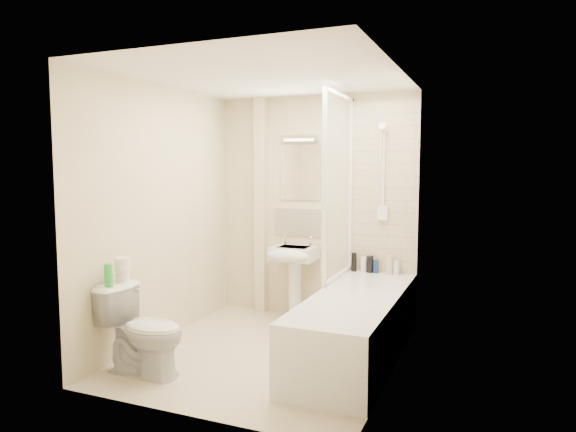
% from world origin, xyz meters
% --- Properties ---
extents(floor, '(2.50, 2.50, 0.00)m').
position_xyz_m(floor, '(0.00, 0.00, 0.00)').
color(floor, beige).
rests_on(floor, ground).
extents(wall_back, '(2.20, 0.02, 2.40)m').
position_xyz_m(wall_back, '(0.00, 1.25, 1.20)').
color(wall_back, beige).
rests_on(wall_back, ground).
extents(wall_left, '(0.02, 2.50, 2.40)m').
position_xyz_m(wall_left, '(-1.10, 0.00, 1.20)').
color(wall_left, beige).
rests_on(wall_left, ground).
extents(wall_right, '(0.02, 2.50, 2.40)m').
position_xyz_m(wall_right, '(1.10, 0.00, 1.20)').
color(wall_right, beige).
rests_on(wall_right, ground).
extents(ceiling, '(2.20, 2.50, 0.02)m').
position_xyz_m(ceiling, '(0.00, 0.00, 2.40)').
color(ceiling, white).
rests_on(ceiling, wall_back).
extents(tile_back, '(0.70, 0.01, 1.75)m').
position_xyz_m(tile_back, '(0.75, 1.24, 1.42)').
color(tile_back, beige).
rests_on(tile_back, wall_back).
extents(tile_right, '(0.01, 2.10, 1.75)m').
position_xyz_m(tile_right, '(1.09, 0.20, 1.42)').
color(tile_right, beige).
rests_on(tile_right, wall_right).
extents(pipe_boxing, '(0.12, 0.12, 2.40)m').
position_xyz_m(pipe_boxing, '(-0.62, 1.19, 1.20)').
color(pipe_boxing, beige).
rests_on(pipe_boxing, ground).
extents(splashback, '(0.60, 0.02, 0.30)m').
position_xyz_m(splashback, '(-0.17, 1.24, 1.03)').
color(splashback, beige).
rests_on(splashback, wall_back).
extents(mirror, '(0.46, 0.01, 0.60)m').
position_xyz_m(mirror, '(-0.17, 1.24, 1.58)').
color(mirror, white).
rests_on(mirror, wall_back).
extents(strip_light, '(0.42, 0.07, 0.07)m').
position_xyz_m(strip_light, '(-0.17, 1.22, 1.95)').
color(strip_light, silver).
rests_on(strip_light, wall_back).
extents(bathtub, '(0.70, 2.10, 0.55)m').
position_xyz_m(bathtub, '(0.75, 0.20, 0.29)').
color(bathtub, white).
rests_on(bathtub, ground).
extents(shower_screen, '(0.04, 0.92, 1.80)m').
position_xyz_m(shower_screen, '(0.40, 0.80, 1.45)').
color(shower_screen, white).
rests_on(shower_screen, bathtub).
extents(shower_fixture, '(0.10, 0.16, 0.99)m').
position_xyz_m(shower_fixture, '(0.75, 1.19, 1.55)').
color(shower_fixture, white).
rests_on(shower_fixture, wall_back).
extents(pedestal_sink, '(0.47, 0.45, 0.90)m').
position_xyz_m(pedestal_sink, '(-0.17, 1.01, 0.63)').
color(pedestal_sink, white).
rests_on(pedestal_sink, ground).
extents(bottle_black_a, '(0.05, 0.05, 0.20)m').
position_xyz_m(bottle_black_a, '(0.47, 1.16, 0.65)').
color(bottle_black_a, black).
rests_on(bottle_black_a, bathtub).
extents(bottle_white_a, '(0.06, 0.06, 0.16)m').
position_xyz_m(bottle_white_a, '(0.57, 1.16, 0.63)').
color(bottle_white_a, white).
rests_on(bottle_white_a, bathtub).
extents(bottle_black_b, '(0.07, 0.07, 0.17)m').
position_xyz_m(bottle_black_b, '(0.64, 1.16, 0.64)').
color(bottle_black_b, black).
rests_on(bottle_black_b, bathtub).
extents(bottle_blue, '(0.05, 0.05, 0.13)m').
position_xyz_m(bottle_blue, '(0.70, 1.16, 0.62)').
color(bottle_blue, navy).
rests_on(bottle_blue, bathtub).
extents(bottle_cream, '(0.07, 0.07, 0.19)m').
position_xyz_m(bottle_cream, '(0.84, 1.16, 0.65)').
color(bottle_cream, beige).
rests_on(bottle_cream, bathtub).
extents(bottle_white_b, '(0.06, 0.06, 0.14)m').
position_xyz_m(bottle_white_b, '(0.91, 1.16, 0.62)').
color(bottle_white_b, white).
rests_on(bottle_white_b, bathtub).
extents(toilet, '(0.47, 0.74, 0.71)m').
position_xyz_m(toilet, '(-0.72, -0.78, 0.35)').
color(toilet, white).
rests_on(toilet, ground).
extents(toilet_roll_lower, '(0.11, 0.11, 0.10)m').
position_xyz_m(toilet_roll_lower, '(-0.99, -0.70, 0.76)').
color(toilet_roll_lower, white).
rests_on(toilet_roll_lower, toilet).
extents(toilet_roll_upper, '(0.12, 0.12, 0.10)m').
position_xyz_m(toilet_roll_upper, '(-0.96, -0.73, 0.86)').
color(toilet_roll_upper, white).
rests_on(toilet_roll_upper, toilet_roll_lower).
extents(green_bottle, '(0.06, 0.06, 0.18)m').
position_xyz_m(green_bottle, '(-0.96, -0.89, 0.80)').
color(green_bottle, green).
rests_on(green_bottle, toilet).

